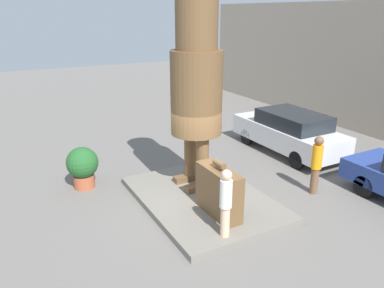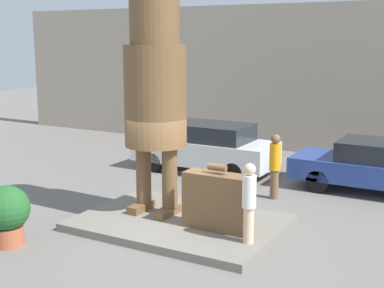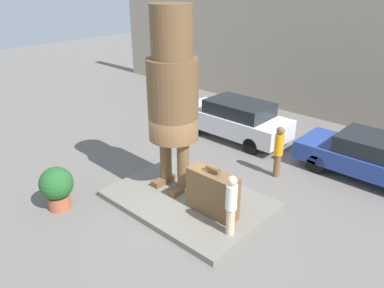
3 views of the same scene
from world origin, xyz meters
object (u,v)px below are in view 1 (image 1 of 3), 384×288
(giant_suitcase, at_px, (219,192))
(tourist, at_px, (226,200))
(parked_car_white, at_px, (289,131))
(planter_pot, at_px, (83,166))
(statue_figure, at_px, (196,81))
(worker_hivis, at_px, (316,163))

(giant_suitcase, distance_m, tourist, 1.06)
(parked_car_white, height_order, planter_pot, parked_car_white)
(tourist, relative_size, parked_car_white, 0.36)
(statue_figure, relative_size, tourist, 3.22)
(giant_suitcase, distance_m, worker_hivis, 3.36)
(tourist, xyz_separation_m, planter_pot, (-4.58, -2.21, -0.38))
(parked_car_white, bearing_deg, tourist, 125.36)
(worker_hivis, bearing_deg, planter_pot, -121.93)
(statue_figure, distance_m, tourist, 3.63)
(tourist, bearing_deg, worker_hivis, 102.83)
(tourist, height_order, parked_car_white, tourist)
(giant_suitcase, xyz_separation_m, tourist, (0.93, -0.41, 0.29))
(statue_figure, bearing_deg, tourist, -15.45)
(giant_suitcase, xyz_separation_m, parked_car_white, (-2.96, 5.07, 0.03))
(statue_figure, height_order, tourist, statue_figure)
(giant_suitcase, xyz_separation_m, planter_pot, (-3.65, -2.62, -0.10))
(giant_suitcase, height_order, tourist, tourist)
(planter_pot, bearing_deg, tourist, 25.73)
(giant_suitcase, distance_m, parked_car_white, 5.87)
(statue_figure, height_order, parked_car_white, statue_figure)
(tourist, distance_m, parked_car_white, 6.73)
(statue_figure, relative_size, planter_pot, 4.16)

